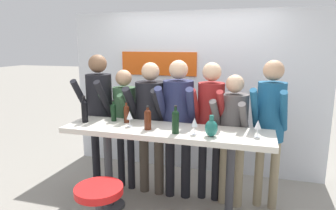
{
  "coord_description": "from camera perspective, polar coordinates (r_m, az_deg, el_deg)",
  "views": [
    {
      "loc": [
        0.92,
        -3.04,
        1.97
      ],
      "look_at": [
        0.0,
        0.09,
        1.3
      ],
      "focal_mm": 32.0,
      "sensor_mm": 36.0,
      "label": 1
    }
  ],
  "objects": [
    {
      "name": "wine_bottle_4",
      "position": [
        3.67,
        -10.36,
        -1.21
      ],
      "size": [
        0.06,
        0.06,
        0.26
      ],
      "color": "black",
      "rests_on": "tasting_table"
    },
    {
      "name": "bar_stool",
      "position": [
        3.06,
        -12.88,
        -18.61
      ],
      "size": [
        0.48,
        0.48,
        0.67
      ],
      "color": "#333338",
      "rests_on": "ground_plane"
    },
    {
      "name": "wine_bottle_0",
      "position": [
        3.26,
        -3.89,
        -2.57
      ],
      "size": [
        0.08,
        0.08,
        0.26
      ],
      "color": "#4C1E0F",
      "rests_on": "tasting_table"
    },
    {
      "name": "person_far_left",
      "position": [
        4.11,
        -12.97,
        -0.18
      ],
      "size": [
        0.41,
        0.55,
        1.84
      ],
      "rotation": [
        0.0,
        0.0,
        0.01
      ],
      "color": "black",
      "rests_on": "ground_plane"
    },
    {
      "name": "wine_glass_1",
      "position": [
        3.4,
        -7.33,
        -2.02
      ],
      "size": [
        0.07,
        0.07,
        0.18
      ],
      "color": "silver",
      "rests_on": "tasting_table"
    },
    {
      "name": "wine_bottle_3",
      "position": [
        3.11,
        1.43,
        -2.99
      ],
      "size": [
        0.07,
        0.07,
        0.3
      ],
      "color": "black",
      "rests_on": "tasting_table"
    },
    {
      "name": "person_center",
      "position": [
        3.73,
        1.93,
        -1.88
      ],
      "size": [
        0.48,
        0.59,
        1.78
      ],
      "rotation": [
        0.0,
        0.0,
        0.08
      ],
      "color": "black",
      "rests_on": "ground_plane"
    },
    {
      "name": "wine_glass_0",
      "position": [
        3.08,
        5.06,
        -3.38
      ],
      "size": [
        0.07,
        0.07,
        0.18
      ],
      "color": "silver",
      "rests_on": "tasting_table"
    },
    {
      "name": "person_left",
      "position": [
        4.04,
        -8.31,
        -1.98
      ],
      "size": [
        0.42,
        0.53,
        1.64
      ],
      "rotation": [
        0.0,
        0.0,
        -0.17
      ],
      "color": "black",
      "rests_on": "ground_plane"
    },
    {
      "name": "wine_bottle_2",
      "position": [
        3.57,
        -7.92,
        -1.49
      ],
      "size": [
        0.06,
        0.06,
        0.25
      ],
      "color": "#4C1E0F",
      "rests_on": "tasting_table"
    },
    {
      "name": "wine_bottle_1",
      "position": [
        3.68,
        -15.61,
        -0.96
      ],
      "size": [
        0.07,
        0.07,
        0.32
      ],
      "color": "black",
      "rests_on": "tasting_table"
    },
    {
      "name": "tasting_table",
      "position": [
        3.36,
        -0.44,
        -7.27
      ],
      "size": [
        2.32,
        0.6,
        1.05
      ],
      "color": "silver",
      "rests_on": "ground_plane"
    },
    {
      "name": "person_center_right",
      "position": [
        3.7,
        8.09,
        -2.06
      ],
      "size": [
        0.4,
        0.53,
        1.76
      ],
      "rotation": [
        0.0,
        0.0,
        -0.04
      ],
      "color": "black",
      "rests_on": "ground_plane"
    },
    {
      "name": "person_far_right",
      "position": [
        3.66,
        18.9,
        -2.31
      ],
      "size": [
        0.45,
        0.58,
        1.79
      ],
      "rotation": [
        0.0,
        0.0,
        -0.17
      ],
      "color": "gray",
      "rests_on": "ground_plane"
    },
    {
      "name": "decorative_vase",
      "position": [
        3.05,
        8.25,
        -4.34
      ],
      "size": [
        0.13,
        0.13,
        0.22
      ],
      "color": "#1E665B",
      "rests_on": "tasting_table"
    },
    {
      "name": "back_wall",
      "position": [
        4.64,
        4.69,
        2.38
      ],
      "size": [
        3.92,
        0.12,
        2.45
      ],
      "color": "silver",
      "rests_on": "ground_plane"
    },
    {
      "name": "wine_glass_2",
      "position": [
        3.12,
        16.74,
        -3.68
      ],
      "size": [
        0.07,
        0.07,
        0.18
      ],
      "color": "silver",
      "rests_on": "tasting_table"
    },
    {
      "name": "person_center_left",
      "position": [
        3.85,
        -3.33,
        -1.88
      ],
      "size": [
        0.49,
        0.58,
        1.75
      ],
      "rotation": [
        0.0,
        0.0,
        -0.06
      ],
      "color": "#473D33",
      "rests_on": "ground_plane"
    },
    {
      "name": "person_right",
      "position": [
        3.64,
        12.26,
        -4.03
      ],
      "size": [
        0.47,
        0.57,
        1.62
      ],
      "rotation": [
        0.0,
        0.0,
        -0.2
      ],
      "color": "gray",
      "rests_on": "ground_plane"
    }
  ]
}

